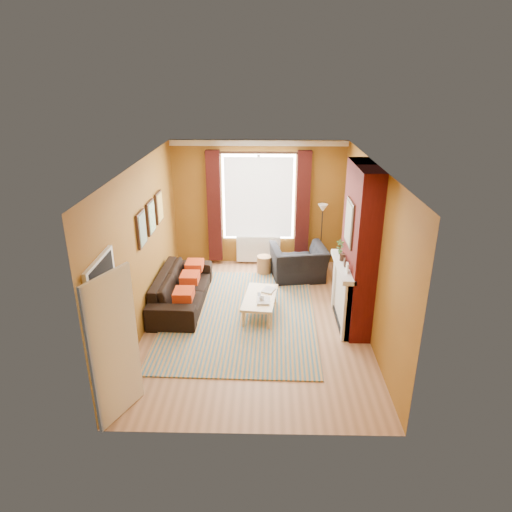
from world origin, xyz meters
name	(u,v)px	position (x,y,z in m)	size (l,w,h in m)	color
ground	(256,321)	(0.00, 0.00, 0.00)	(5.50, 5.50, 0.00)	#916342
room_walls	(292,243)	(0.63, 0.28, 1.38)	(3.82, 5.54, 2.83)	brown
striped_rug	(240,315)	(-0.29, 0.18, 0.01)	(2.79, 3.81, 0.02)	#2E6280
sofa	(182,288)	(-1.42, 0.63, 0.32)	(2.21, 0.86, 0.64)	black
armchair	(298,263)	(0.87, 1.82, 0.36)	(1.12, 0.98, 0.73)	black
coffee_table	(260,298)	(0.07, 0.23, 0.33)	(0.68, 1.16, 0.37)	tan
wicker_stool	(264,265)	(0.14, 2.09, 0.20)	(0.35, 0.35, 0.40)	#A67647
floor_lamp	(322,218)	(1.40, 2.40, 1.18)	(0.22, 0.22, 1.49)	black
book_a	(257,301)	(0.02, 0.04, 0.38)	(0.22, 0.30, 0.03)	#999999
book_b	(264,289)	(0.14, 0.52, 0.38)	(0.20, 0.28, 0.02)	#999999
mug	(262,299)	(0.11, 0.04, 0.41)	(0.10, 0.10, 0.09)	#999999
tv_remote	(259,295)	(0.06, 0.27, 0.38)	(0.07, 0.17, 0.02)	#29292C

